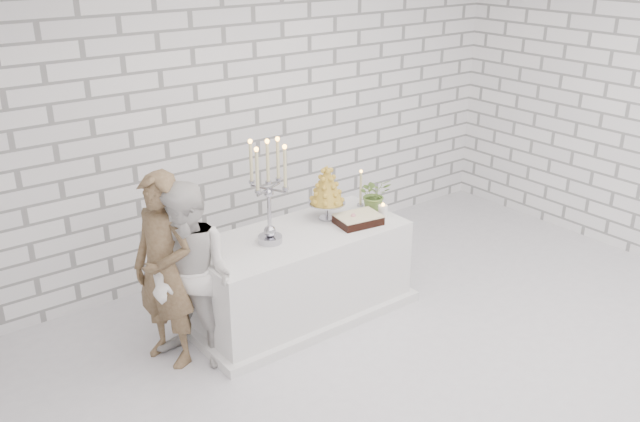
# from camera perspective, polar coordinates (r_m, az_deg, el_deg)

# --- Properties ---
(ground) EXTENTS (6.00, 5.00, 0.01)m
(ground) POSITION_cam_1_polar(r_m,az_deg,el_deg) (5.26, 10.42, -13.04)
(ground) COLOR silver
(ground) RESTS_ON ground
(wall_back) EXTENTS (6.00, 0.01, 3.00)m
(wall_back) POSITION_cam_1_polar(r_m,az_deg,el_deg) (6.40, -5.37, 8.60)
(wall_back) COLOR white
(wall_back) RESTS_ON ground
(cake_table) EXTENTS (1.80, 0.80, 0.75)m
(cake_table) POSITION_cam_1_polar(r_m,az_deg,el_deg) (5.67, -1.69, -5.35)
(cake_table) COLOR white
(cake_table) RESTS_ON ground
(groom) EXTENTS (0.52, 0.64, 1.50)m
(groom) POSITION_cam_1_polar(r_m,az_deg,el_deg) (5.04, -13.03, -4.93)
(groom) COLOR brown
(groom) RESTS_ON ground
(bride) EXTENTS (0.80, 0.86, 1.43)m
(bride) POSITION_cam_1_polar(r_m,az_deg,el_deg) (4.98, -10.85, -5.55)
(bride) COLOR silver
(bride) RESTS_ON ground
(candelabra) EXTENTS (0.44, 0.44, 0.85)m
(candelabra) POSITION_cam_1_polar(r_m,az_deg,el_deg) (5.20, -4.36, 1.60)
(candelabra) COLOR #A1A1AB
(candelabra) RESTS_ON cake_table
(croquembouche) EXTENTS (0.35, 0.35, 0.49)m
(croquembouche) POSITION_cam_1_polar(r_m,az_deg,el_deg) (5.69, 0.59, 1.60)
(croquembouche) COLOR #A47E1E
(croquembouche) RESTS_ON cake_table
(chocolate_cake) EXTENTS (0.40, 0.31, 0.08)m
(chocolate_cake) POSITION_cam_1_polar(r_m,az_deg,el_deg) (5.68, 3.25, -0.71)
(chocolate_cake) COLOR black
(chocolate_cake) RESTS_ON cake_table
(pillar_candle) EXTENTS (0.09, 0.09, 0.12)m
(pillar_candle) POSITION_cam_1_polar(r_m,az_deg,el_deg) (5.79, 5.33, -0.08)
(pillar_candle) COLOR white
(pillar_candle) RESTS_ON cake_table
(extra_taper) EXTENTS (0.07, 0.07, 0.32)m
(extra_taper) POSITION_cam_1_polar(r_m,az_deg,el_deg) (6.01, 3.46, 1.84)
(extra_taper) COLOR beige
(extra_taper) RESTS_ON cake_table
(flowers) EXTENTS (0.35, 0.33, 0.31)m
(flowers) POSITION_cam_1_polar(r_m,az_deg,el_deg) (5.92, 4.63, 1.43)
(flowers) COLOR olive
(flowers) RESTS_ON cake_table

